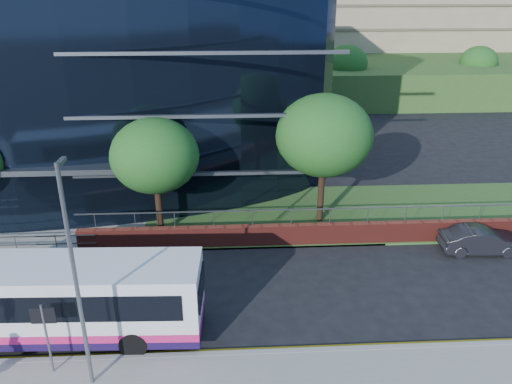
{
  "coord_description": "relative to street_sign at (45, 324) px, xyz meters",
  "views": [
    {
      "loc": [
        10.91,
        -15.76,
        12.87
      ],
      "look_at": [
        12.2,
        8.0,
        2.8
      ],
      "focal_mm": 35.0,
      "sensor_mm": 36.0,
      "label": 1
    }
  ],
  "objects": [
    {
      "name": "grass_verge",
      "position": [
        19.5,
        12.59,
        -2.09
      ],
      "size": [
        36.0,
        8.0,
        0.12
      ],
      "primitive_type": "cube",
      "color": "#2D511E",
      "rests_on": "ground"
    },
    {
      "name": "glass_office",
      "position": [
        -8.5,
        22.44,
        5.85
      ],
      "size": [
        44.0,
        23.1,
        16.0
      ],
      "color": "black",
      "rests_on": "ground"
    },
    {
      "name": "retaining_wall",
      "position": [
        15.5,
        8.89,
        -1.54
      ],
      "size": [
        34.0,
        0.4,
        2.11
      ],
      "color": "maroon",
      "rests_on": "ground"
    },
    {
      "name": "street_sign",
      "position": [
        0.0,
        0.0,
        0.0
      ],
      "size": [
        0.85,
        0.09,
        2.8
      ],
      "color": "slate",
      "rests_on": "pavement_near"
    },
    {
      "name": "tree_far_c",
      "position": [
        2.5,
        10.59,
        2.39
      ],
      "size": [
        4.62,
        4.62,
        6.51
      ],
      "color": "black",
      "rests_on": "ground"
    },
    {
      "name": "tree_far_d",
      "position": [
        11.5,
        11.59,
        3.04
      ],
      "size": [
        5.28,
        5.28,
        7.44
      ],
      "color": "black",
      "rests_on": "ground"
    },
    {
      "name": "tree_dist_e",
      "position": [
        19.5,
        41.59,
        2.39
      ],
      "size": [
        4.62,
        4.62,
        6.51
      ],
      "color": "black",
      "rests_on": "ground"
    },
    {
      "name": "tree_dist_f",
      "position": [
        35.5,
        43.59,
        2.06
      ],
      "size": [
        4.29,
        4.29,
        6.05
      ],
      "color": "black",
      "rests_on": "ground"
    },
    {
      "name": "streetlight_east",
      "position": [
        1.5,
        -0.59,
        2.29
      ],
      "size": [
        0.15,
        0.77,
        8.0
      ],
      "color": "slate",
      "rests_on": "pavement_near"
    },
    {
      "name": "city_bus",
      "position": [
        -0.56,
        2.12,
        -0.46
      ],
      "size": [
        11.86,
        3.11,
        3.19
      ],
      "rotation": [
        0.0,
        0.0,
        -0.03
      ],
      "color": "silver",
      "rests_on": "ground"
    },
    {
      "name": "parked_car",
      "position": [
        19.12,
        7.65,
        -1.47
      ],
      "size": [
        4.15,
        1.6,
        1.35
      ],
      "primitive_type": "imported",
      "rotation": [
        0.0,
        0.0,
        1.53
      ],
      "color": "black",
      "rests_on": "ground"
    }
  ]
}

